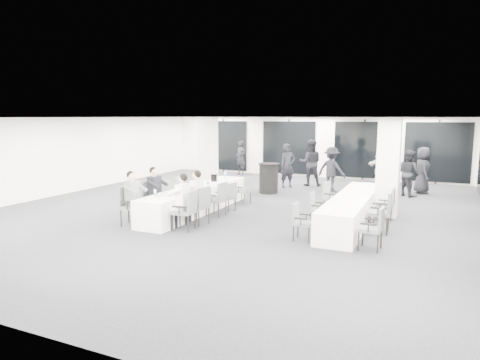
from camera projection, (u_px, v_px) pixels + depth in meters
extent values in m
cube|color=black|center=(239.00, 210.00, 13.11)|extent=(14.00, 16.00, 0.02)
cube|color=white|center=(239.00, 117.00, 12.69)|extent=(14.00, 16.00, 0.02)
cube|color=white|center=(66.00, 156.00, 15.76)|extent=(0.02, 16.00, 2.80)
cube|color=white|center=(309.00, 147.00, 20.12)|extent=(14.00, 0.02, 2.80)
cube|color=black|center=(309.00, 148.00, 20.06)|extent=(13.60, 0.06, 2.50)
cube|color=silver|center=(208.00, 153.00, 16.93)|extent=(0.60, 0.60, 2.80)
cube|color=silver|center=(388.00, 168.00, 12.09)|extent=(0.60, 0.60, 2.80)
cube|color=white|center=(197.00, 200.00, 12.75)|extent=(0.90, 5.00, 0.75)
cube|color=white|center=(352.00, 210.00, 11.37)|extent=(0.90, 5.00, 0.75)
cylinder|color=black|center=(269.00, 178.00, 15.89)|extent=(0.70, 0.70, 1.10)
cylinder|color=black|center=(269.00, 164.00, 15.80)|extent=(0.80, 0.80, 0.02)
cube|color=#4E5155|center=(132.00, 207.00, 11.18)|extent=(0.60, 0.62, 0.09)
cube|color=#4E5155|center=(123.00, 196.00, 11.18)|extent=(0.17, 0.50, 0.50)
cylinder|color=black|center=(129.00, 215.00, 11.47)|extent=(0.04, 0.04, 0.45)
cylinder|color=black|center=(121.00, 218.00, 11.05)|extent=(0.04, 0.04, 0.45)
cylinder|color=black|center=(144.00, 215.00, 11.38)|extent=(0.04, 0.04, 0.45)
cylinder|color=black|center=(137.00, 219.00, 10.96)|extent=(0.04, 0.04, 0.45)
cube|color=black|center=(136.00, 198.00, 11.41)|extent=(0.37, 0.12, 0.04)
cube|color=black|center=(127.00, 202.00, 10.89)|extent=(0.37, 0.12, 0.04)
cube|color=#4E5155|center=(154.00, 200.00, 12.06)|extent=(0.55, 0.57, 0.09)
cube|color=#4E5155|center=(147.00, 190.00, 12.09)|extent=(0.12, 0.50, 0.50)
cylinder|color=black|center=(152.00, 208.00, 12.37)|extent=(0.04, 0.04, 0.44)
cylinder|color=black|center=(144.00, 211.00, 11.96)|extent=(0.04, 0.04, 0.44)
cylinder|color=black|center=(165.00, 209.00, 12.23)|extent=(0.04, 0.04, 0.44)
cylinder|color=black|center=(158.00, 212.00, 11.83)|extent=(0.04, 0.04, 0.44)
cube|color=black|center=(159.00, 192.00, 12.28)|extent=(0.37, 0.08, 0.04)
cube|color=black|center=(149.00, 196.00, 11.78)|extent=(0.37, 0.08, 0.04)
cube|color=#4E5155|center=(171.00, 197.00, 12.80)|extent=(0.49, 0.51, 0.08)
cube|color=#4E5155|center=(165.00, 188.00, 12.87)|extent=(0.10, 0.45, 0.44)
cylinder|color=black|center=(170.00, 203.00, 13.10)|extent=(0.03, 0.03, 0.40)
cylinder|color=black|center=(162.00, 205.00, 12.77)|extent=(0.03, 0.03, 0.40)
cylinder|color=black|center=(180.00, 204.00, 12.91)|extent=(0.03, 0.03, 0.40)
cylinder|color=black|center=(172.00, 207.00, 12.58)|extent=(0.03, 0.03, 0.40)
cube|color=black|center=(176.00, 191.00, 12.99)|extent=(0.33, 0.07, 0.04)
cube|color=black|center=(165.00, 193.00, 12.57)|extent=(0.33, 0.07, 0.04)
cube|color=#4E5155|center=(185.00, 192.00, 13.53)|extent=(0.49, 0.51, 0.08)
cube|color=#4E5155|center=(178.00, 184.00, 13.56)|extent=(0.09, 0.46, 0.46)
cylinder|color=black|center=(182.00, 198.00, 13.82)|extent=(0.04, 0.04, 0.41)
cylinder|color=black|center=(176.00, 201.00, 13.45)|extent=(0.04, 0.04, 0.41)
cylinder|color=black|center=(193.00, 199.00, 13.68)|extent=(0.04, 0.04, 0.41)
cylinder|color=black|center=(188.00, 202.00, 13.32)|extent=(0.04, 0.04, 0.41)
cube|color=black|center=(188.00, 186.00, 13.74)|extent=(0.34, 0.07, 0.04)
cube|color=black|center=(181.00, 188.00, 13.27)|extent=(0.34, 0.07, 0.04)
cube|color=#4E5155|center=(201.00, 188.00, 14.50)|extent=(0.52, 0.54, 0.08)
cube|color=#4E5155|center=(195.00, 180.00, 14.51)|extent=(0.14, 0.45, 0.45)
cylinder|color=black|center=(198.00, 193.00, 14.77)|extent=(0.04, 0.04, 0.40)
cylinder|color=black|center=(194.00, 195.00, 14.39)|extent=(0.04, 0.04, 0.40)
cylinder|color=black|center=(209.00, 194.00, 14.67)|extent=(0.04, 0.04, 0.40)
cylinder|color=black|center=(205.00, 196.00, 14.30)|extent=(0.04, 0.04, 0.40)
cube|color=black|center=(204.00, 182.00, 14.71)|extent=(0.33, 0.10, 0.04)
cube|color=black|center=(199.00, 184.00, 14.24)|extent=(0.33, 0.10, 0.04)
cube|color=#4E5155|center=(184.00, 212.00, 10.68)|extent=(0.54, 0.56, 0.08)
cube|color=#4E5155|center=(192.00, 201.00, 10.56)|extent=(0.12, 0.49, 0.48)
cylinder|color=black|center=(188.00, 224.00, 10.45)|extent=(0.04, 0.04, 0.43)
cylinder|color=black|center=(195.00, 220.00, 10.85)|extent=(0.04, 0.04, 0.43)
cylinder|color=black|center=(173.00, 223.00, 10.58)|extent=(0.04, 0.04, 0.43)
cylinder|color=black|center=(180.00, 219.00, 10.98)|extent=(0.04, 0.04, 0.43)
cube|color=black|center=(179.00, 207.00, 10.40)|extent=(0.36, 0.08, 0.04)
cube|color=black|center=(188.00, 203.00, 10.90)|extent=(0.36, 0.08, 0.04)
cube|color=#4E5155|center=(197.00, 206.00, 11.29)|extent=(0.57, 0.58, 0.08)
cube|color=#4E5155|center=(204.00, 197.00, 11.12)|extent=(0.14, 0.49, 0.49)
cylinder|color=black|center=(199.00, 219.00, 11.04)|extent=(0.04, 0.04, 0.44)
cylinder|color=black|center=(209.00, 215.00, 11.39)|extent=(0.04, 0.04, 0.44)
cylinder|color=black|center=(186.00, 216.00, 11.27)|extent=(0.04, 0.04, 0.44)
cylinder|color=black|center=(197.00, 213.00, 11.62)|extent=(0.04, 0.04, 0.44)
cube|color=black|center=(191.00, 201.00, 11.05)|extent=(0.36, 0.10, 0.04)
cube|color=black|center=(204.00, 198.00, 11.48)|extent=(0.36, 0.10, 0.04)
cube|color=#4E5155|center=(216.00, 200.00, 12.25)|extent=(0.51, 0.53, 0.08)
cube|color=#4E5155|center=(223.00, 191.00, 12.10)|extent=(0.10, 0.47, 0.47)
cylinder|color=black|center=(218.00, 211.00, 12.01)|extent=(0.04, 0.04, 0.42)
cylinder|color=black|center=(226.00, 208.00, 12.37)|extent=(0.04, 0.04, 0.42)
cylinder|color=black|center=(206.00, 209.00, 12.21)|extent=(0.04, 0.04, 0.42)
cylinder|color=black|center=(214.00, 206.00, 12.56)|extent=(0.04, 0.04, 0.42)
cube|color=black|center=(211.00, 195.00, 12.01)|extent=(0.35, 0.07, 0.04)
cube|color=black|center=(221.00, 193.00, 12.45)|extent=(0.35, 0.07, 0.04)
cube|color=#4E5155|center=(227.00, 197.00, 12.90)|extent=(0.49, 0.50, 0.07)
cube|color=#4E5155|center=(232.00, 190.00, 12.75)|extent=(0.12, 0.42, 0.42)
cylinder|color=black|center=(228.00, 206.00, 12.68)|extent=(0.03, 0.03, 0.37)
cylinder|color=black|center=(235.00, 204.00, 12.98)|extent=(0.03, 0.03, 0.37)
cylinder|color=black|center=(219.00, 205.00, 12.89)|extent=(0.03, 0.03, 0.37)
cylinder|color=black|center=(226.00, 203.00, 13.18)|extent=(0.03, 0.03, 0.37)
cube|color=black|center=(222.00, 194.00, 12.69)|extent=(0.31, 0.09, 0.04)
cube|color=black|center=(231.00, 191.00, 13.06)|extent=(0.31, 0.09, 0.04)
cube|color=#4E5155|center=(243.00, 191.00, 13.96)|extent=(0.51, 0.52, 0.07)
cube|color=#4E5155|center=(248.00, 184.00, 13.80)|extent=(0.15, 0.42, 0.42)
cylinder|color=black|center=(244.00, 199.00, 13.74)|extent=(0.03, 0.03, 0.38)
cylinder|color=black|center=(251.00, 198.00, 14.03)|extent=(0.03, 0.03, 0.38)
cylinder|color=black|center=(235.00, 198.00, 13.96)|extent=(0.03, 0.03, 0.38)
cylinder|color=black|center=(242.00, 196.00, 14.25)|extent=(0.03, 0.03, 0.38)
cube|color=black|center=(239.00, 187.00, 13.75)|extent=(0.31, 0.10, 0.04)
cube|color=black|center=(247.00, 186.00, 14.12)|extent=(0.31, 0.10, 0.04)
cube|color=#4E5155|center=(303.00, 223.00, 9.82)|extent=(0.42, 0.44, 0.07)
cube|color=#4E5155|center=(295.00, 212.00, 9.87)|extent=(0.06, 0.41, 0.41)
cylinder|color=black|center=(298.00, 230.00, 10.09)|extent=(0.03, 0.03, 0.37)
cylinder|color=black|center=(293.00, 233.00, 9.76)|extent=(0.03, 0.03, 0.37)
cylinder|color=black|center=(313.00, 231.00, 9.95)|extent=(0.03, 0.03, 0.37)
cylinder|color=black|center=(309.00, 235.00, 9.62)|extent=(0.03, 0.03, 0.37)
cube|color=black|center=(306.00, 215.00, 10.00)|extent=(0.31, 0.04, 0.04)
cube|color=black|center=(301.00, 219.00, 9.60)|extent=(0.31, 0.04, 0.04)
cube|color=#4E5155|center=(319.00, 210.00, 11.16)|extent=(0.43, 0.45, 0.07)
cube|color=#4E5155|center=(312.00, 200.00, 11.20)|extent=(0.07, 0.42, 0.42)
cylinder|color=black|center=(314.00, 216.00, 11.42)|extent=(0.03, 0.03, 0.37)
cylinder|color=black|center=(310.00, 219.00, 11.09)|extent=(0.03, 0.03, 0.37)
cylinder|color=black|center=(327.00, 218.00, 11.29)|extent=(0.03, 0.03, 0.37)
cylinder|color=black|center=(324.00, 221.00, 10.95)|extent=(0.03, 0.03, 0.37)
cube|color=black|center=(321.00, 203.00, 11.34)|extent=(0.31, 0.05, 0.04)
cube|color=black|center=(317.00, 206.00, 10.92)|extent=(0.31, 0.05, 0.04)
cube|color=#4E5155|center=(333.00, 198.00, 12.63)|extent=(0.52, 0.53, 0.08)
cube|color=#4E5155|center=(326.00, 189.00, 12.71)|extent=(0.13, 0.44, 0.44)
cylinder|color=black|center=(329.00, 204.00, 12.93)|extent=(0.03, 0.03, 0.39)
cylinder|color=black|center=(324.00, 207.00, 12.61)|extent=(0.03, 0.03, 0.39)
cylinder|color=black|center=(341.00, 206.00, 12.71)|extent=(0.03, 0.03, 0.39)
cylinder|color=black|center=(336.00, 208.00, 12.40)|extent=(0.03, 0.03, 0.39)
cube|color=black|center=(336.00, 192.00, 12.80)|extent=(0.33, 0.10, 0.04)
cube|color=black|center=(330.00, 194.00, 12.41)|extent=(0.33, 0.10, 0.04)
cube|color=#4E5155|center=(370.00, 229.00, 9.12)|extent=(0.48, 0.50, 0.08)
cube|color=#4E5155|center=(382.00, 218.00, 8.98)|extent=(0.09, 0.46, 0.46)
cylinder|color=black|center=(378.00, 244.00, 8.89)|extent=(0.04, 0.04, 0.41)
cylinder|color=black|center=(381.00, 239.00, 9.24)|extent=(0.04, 0.04, 0.41)
cylinder|color=black|center=(359.00, 241.00, 9.07)|extent=(0.04, 0.04, 0.41)
cylinder|color=black|center=(363.00, 237.00, 9.42)|extent=(0.04, 0.04, 0.41)
cube|color=black|center=(368.00, 224.00, 8.88)|extent=(0.34, 0.06, 0.04)
cube|color=black|center=(373.00, 219.00, 9.31)|extent=(0.34, 0.06, 0.04)
cube|color=#4E5155|center=(379.00, 213.00, 10.47)|extent=(0.51, 0.53, 0.09)
cube|color=#4E5155|center=(390.00, 202.00, 10.33)|extent=(0.08, 0.50, 0.50)
cylinder|color=black|center=(387.00, 227.00, 10.23)|extent=(0.04, 0.04, 0.44)
cylinder|color=black|center=(388.00, 223.00, 10.62)|extent=(0.04, 0.04, 0.44)
cylinder|color=black|center=(368.00, 225.00, 10.39)|extent=(0.04, 0.04, 0.44)
cylinder|color=black|center=(370.00, 221.00, 10.78)|extent=(0.04, 0.04, 0.44)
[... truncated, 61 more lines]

